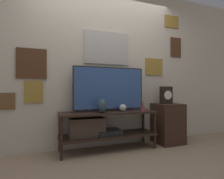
{
  "coord_description": "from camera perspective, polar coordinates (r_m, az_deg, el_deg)",
  "views": [
    {
      "loc": [
        -0.86,
        -2.28,
        0.9
      ],
      "look_at": [
        0.06,
        0.25,
        0.92
      ],
      "focal_mm": 28.0,
      "sensor_mm": 36.0,
      "label": 1
    }
  ],
  "objects": [
    {
      "name": "ground_plane",
      "position": [
        2.6,
        0.74,
        -20.72
      ],
      "size": [
        12.0,
        12.0,
        0.0
      ],
      "primitive_type": "plane",
      "color": "#997F60"
    },
    {
      "name": "wall_back",
      "position": [
        2.95,
        -2.77,
        8.37
      ],
      "size": [
        6.4,
        0.08,
        2.7
      ],
      "color": "beige",
      "rests_on": "ground_plane"
    },
    {
      "name": "media_console",
      "position": [
        2.69,
        -3.84,
        -11.87
      ],
      "size": [
        1.47,
        0.42,
        0.58
      ],
      "color": "black",
      "rests_on": "ground_plane"
    },
    {
      "name": "television",
      "position": [
        2.77,
        -0.86,
        0.35
      ],
      "size": [
        1.15,
        0.05,
        0.69
      ],
      "color": "black",
      "rests_on": "media_console"
    },
    {
      "name": "vase_urn_stoneware",
      "position": [
        2.56,
        -3.28,
        -5.33
      ],
      "size": [
        0.14,
        0.15,
        0.2
      ],
      "color": "#2D4251",
      "rests_on": "media_console"
    },
    {
      "name": "vase_round_glass",
      "position": [
        2.72,
        3.54,
        -5.99
      ],
      "size": [
        0.11,
        0.11,
        0.11
      ],
      "color": "beige",
      "rests_on": "media_console"
    },
    {
      "name": "vase_slim_bronze",
      "position": [
        2.76,
        10.06,
        -5.17
      ],
      "size": [
        0.07,
        0.07,
        0.18
      ],
      "color": "brown",
      "rests_on": "media_console"
    },
    {
      "name": "side_table",
      "position": [
        3.23,
        17.72,
        -10.43
      ],
      "size": [
        0.44,
        0.43,
        0.68
      ],
      "color": "#382319",
      "rests_on": "ground_plane"
    },
    {
      "name": "mantel_clock",
      "position": [
        3.21,
        17.26,
        -1.74
      ],
      "size": [
        0.2,
        0.11,
        0.3
      ],
      "color": "black",
      "rests_on": "side_table"
    }
  ]
}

